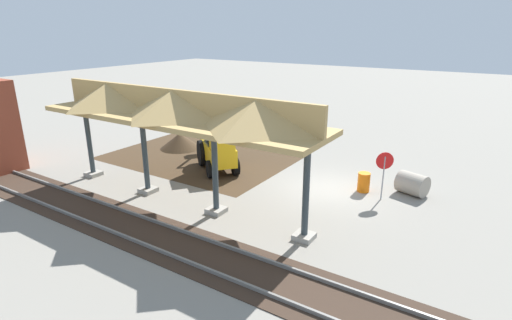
{
  "coord_description": "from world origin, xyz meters",
  "views": [
    {
      "loc": [
        -6.52,
        16.5,
        7.23
      ],
      "look_at": [
        2.61,
        2.27,
        1.6
      ],
      "focal_mm": 28.0,
      "sensor_mm": 36.0,
      "label": 1
    }
  ],
  "objects_px": {
    "traffic_barrel": "(364,182)",
    "concrete_pipe": "(412,184)",
    "backhoe": "(217,146)",
    "stop_sign": "(384,166)"
  },
  "relations": [
    {
      "from": "traffic_barrel",
      "to": "concrete_pipe",
      "type": "bearing_deg",
      "value": -156.21
    },
    {
      "from": "backhoe",
      "to": "traffic_barrel",
      "type": "height_order",
      "value": "backhoe"
    },
    {
      "from": "stop_sign",
      "to": "traffic_barrel",
      "type": "xyz_separation_m",
      "value": [
        0.96,
        -0.48,
        -1.12
      ]
    },
    {
      "from": "concrete_pipe",
      "to": "stop_sign",
      "type": "bearing_deg",
      "value": 53.54
    },
    {
      "from": "backhoe",
      "to": "concrete_pipe",
      "type": "relative_size",
      "value": 3.22
    },
    {
      "from": "backhoe",
      "to": "traffic_barrel",
      "type": "relative_size",
      "value": 5.32
    },
    {
      "from": "backhoe",
      "to": "concrete_pipe",
      "type": "bearing_deg",
      "value": -168.31
    },
    {
      "from": "stop_sign",
      "to": "backhoe",
      "type": "height_order",
      "value": "backhoe"
    },
    {
      "from": "stop_sign",
      "to": "backhoe",
      "type": "bearing_deg",
      "value": 4.29
    },
    {
      "from": "backhoe",
      "to": "traffic_barrel",
      "type": "bearing_deg",
      "value": -171.63
    }
  ]
}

